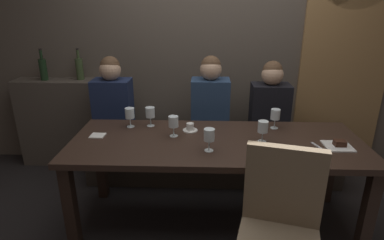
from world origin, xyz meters
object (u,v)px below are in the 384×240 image
object	(u,v)px
diner_bearded	(210,101)
wine_glass_center_back	(173,122)
diner_far_end	(270,103)
wine_glass_far_right	(150,113)
wine_bottle_pale_label	(80,68)
espresso_cup	(190,128)
wine_glass_far_left	(263,128)
fork_on_table	(319,147)
wine_glass_near_right	(130,114)
banquette_bench	(213,158)
wine_glass_end_left	(209,136)
wine_bottle_dark_red	(43,69)
chair_near_side	(280,223)
diner_redhead	(113,100)
wine_glass_center_front	(275,115)
dessert_plate	(338,145)
dining_table	(216,151)

from	to	relation	value
diner_bearded	wine_glass_center_back	xyz separation A→B (m)	(-0.29, -0.64, 0.02)
diner_far_end	wine_glass_far_right	size ratio (longest dim) A/B	4.67
wine_bottle_pale_label	espresso_cup	bearing A→B (deg)	-36.25
diner_far_end	wine_bottle_pale_label	distance (m)	1.98
diner_bearded	diner_far_end	bearing A→B (deg)	1.83
wine_glass_far_left	wine_glass_center_back	size ratio (longest dim) A/B	1.00
fork_on_table	wine_glass_center_back	bearing A→B (deg)	153.82
wine_glass_near_right	diner_bearded	bearing A→B (deg)	34.23
banquette_bench	espresso_cup	size ratio (longest dim) A/B	20.83
wine_glass_end_left	fork_on_table	size ratio (longest dim) A/B	0.96
diner_far_end	wine_glass_end_left	distance (m)	1.09
banquette_bench	fork_on_table	size ratio (longest dim) A/B	14.71
wine_glass_near_right	espresso_cup	world-z (taller)	wine_glass_near_right
wine_glass_far_left	espresso_cup	world-z (taller)	wine_glass_far_left
diner_far_end	wine_bottle_dark_red	size ratio (longest dim) A/B	2.35
chair_near_side	banquette_bench	bearing A→B (deg)	103.20
diner_redhead	wine_glass_center_front	bearing A→B (deg)	-17.12
diner_bearded	wine_glass_end_left	xyz separation A→B (m)	(-0.02, -0.89, 0.02)
wine_glass_end_left	banquette_bench	bearing A→B (deg)	86.12
wine_bottle_dark_red	dessert_plate	size ratio (longest dim) A/B	1.72
diner_bearded	wine_bottle_dark_red	distance (m)	1.77
wine_glass_near_right	espresso_cup	distance (m)	0.51
wine_glass_near_right	wine_bottle_pale_label	bearing A→B (deg)	130.60
banquette_bench	wine_glass_far_right	distance (m)	0.93
chair_near_side	wine_glass_center_front	bearing A→B (deg)	81.29
diner_far_end	dining_table	bearing A→B (deg)	-126.22
wine_glass_far_left	wine_glass_end_left	xyz separation A→B (m)	(-0.40, -0.17, -0.00)
diner_redhead	wine_glass_far_left	size ratio (longest dim) A/B	4.88
wine_bottle_pale_label	wine_glass_center_front	world-z (taller)	wine_bottle_pale_label
banquette_bench	dessert_plate	bearing A→B (deg)	-41.93
espresso_cup	wine_glass_end_left	bearing A→B (deg)	-68.18
banquette_bench	chair_near_side	bearing A→B (deg)	-76.80
wine_glass_end_left	wine_glass_far_right	bearing A→B (deg)	136.28
chair_near_side	wine_bottle_pale_label	size ratio (longest dim) A/B	3.01
wine_bottle_dark_red	chair_near_side	bearing A→B (deg)	-39.71
diner_far_end	espresso_cup	world-z (taller)	diner_far_end
wine_glass_center_back	wine_glass_near_right	bearing A→B (deg)	154.01
wine_glass_end_left	diner_far_end	bearing A→B (deg)	56.89
wine_glass_end_left	dining_table	bearing A→B (deg)	71.79
diner_far_end	wine_glass_center_front	xyz separation A→B (m)	(-0.05, -0.46, 0.04)
dining_table	fork_on_table	size ratio (longest dim) A/B	12.94
dining_table	wine_glass_center_front	xyz separation A→B (m)	(0.49, 0.27, 0.20)
dessert_plate	wine_glass_center_back	bearing A→B (deg)	172.74
diner_redhead	wine_bottle_pale_label	distance (m)	0.60
diner_far_end	wine_glass_near_right	bearing A→B (deg)	-159.07
diner_far_end	wine_bottle_pale_label	size ratio (longest dim) A/B	2.35
banquette_bench	wine_bottle_dark_red	xyz separation A→B (m)	(-1.77, 0.32, 0.84)
diner_far_end	wine_glass_far_left	bearing A→B (deg)	-104.79
diner_far_end	wine_glass_far_right	bearing A→B (deg)	-157.41
diner_redhead	diner_bearded	bearing A→B (deg)	-0.44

